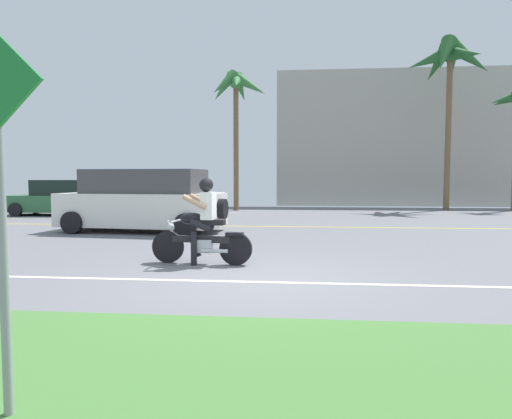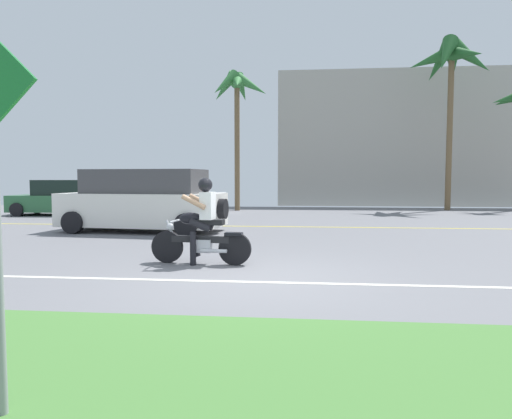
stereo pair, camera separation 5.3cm
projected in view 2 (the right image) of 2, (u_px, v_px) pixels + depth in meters
ground at (265, 250)px, 10.20m from camera, size 56.00×30.00×0.04m
grass_median at (184, 404)px, 3.15m from camera, size 56.00×3.80×0.06m
lane_line_near at (249, 282)px, 6.97m from camera, size 50.40×0.12×0.01m
lane_line_far at (277, 227)px, 14.91m from camera, size 50.40×0.12×0.01m
motorcyclist at (201, 228)px, 8.39m from camera, size 1.90×0.62×1.59m
suv_nearby at (144, 201)px, 13.53m from camera, size 5.03×2.50×1.84m
parked_car_0 at (61, 199)px, 19.61m from camera, size 4.02×2.01×1.50m
parked_car_1 at (180, 196)px, 20.92m from camera, size 4.07×2.22×1.63m
palm_tree_0 at (236, 93)px, 22.00m from camera, size 3.01×3.11×6.79m
palm_tree_1 at (451, 64)px, 22.15m from camera, size 4.12×4.09×8.38m
building_far at (411, 140)px, 27.08m from camera, size 15.61×4.00×7.61m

